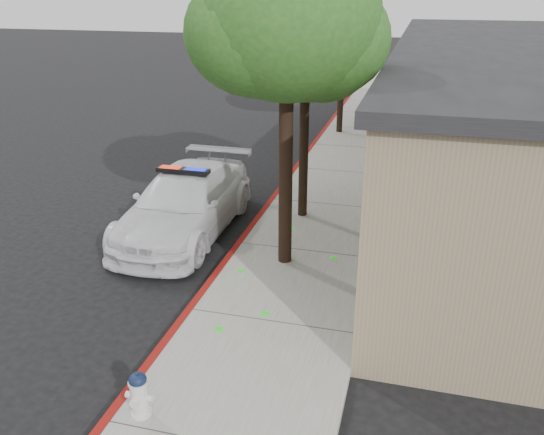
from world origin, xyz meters
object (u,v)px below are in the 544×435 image
Objects in this scene: clapboard_building at (522,119)px; fire_hydrant at (139,394)px; police_car at (185,203)px; street_tree_mid at (307,56)px; street_tree_far at (344,30)px; street_tree_near at (287,28)px.

clapboard_building reaches higher than fire_hydrant.
police_car is (-8.18, -5.46, -1.35)m from clapboard_building.
street_tree_far is at bearing 92.56° from street_tree_mid.
police_car is at bearing 106.20° from fire_hydrant.
street_tree_near is at bearing 79.67° from fire_hydrant.
police_car is at bearing 157.33° from street_tree_near.
police_car is 1.03× the size of street_tree_far.
street_tree_mid is (2.62, 1.55, 3.38)m from police_car.
fire_hydrant is 8.69m from street_tree_mid.
clapboard_building is 3.89× the size of police_car.
clapboard_building is at bearing -40.74° from street_tree_far.
fire_hydrant is 6.85m from street_tree_near.
street_tree_far is at bearing 77.79° from police_car.
street_tree_near reaches higher than street_tree_far.
police_car reaches higher than fire_hydrant.
street_tree_far is (-0.40, 9.04, -0.09)m from street_tree_mid.
street_tree_far is (0.24, 16.90, 3.57)m from fire_hydrant.
clapboard_building is 7.09m from street_tree_mid.
clapboard_building is 9.92m from police_car.
clapboard_building is 29.58× the size of fire_hydrant.
police_car is at bearing -146.30° from clapboard_building.
clapboard_building is 8.11m from street_tree_far.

